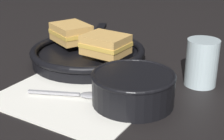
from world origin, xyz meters
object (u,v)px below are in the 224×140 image
skillet (88,54)px  sandwich_near_left (71,33)px  drinking_glass (202,63)px  spoon (82,95)px  soup_bowl (133,86)px  sandwich_near_right (106,44)px

skillet → sandwich_near_left: size_ratio=3.08×
skillet → drinking_glass: bearing=6.4°
spoon → soup_bowl: bearing=-3.8°
skillet → drinking_glass: (0.29, 0.03, 0.03)m
sandwich_near_left → sandwich_near_right: (0.13, -0.03, 0.00)m
soup_bowl → drinking_glass: 0.18m
soup_bowl → drinking_glass: size_ratio=1.59×
soup_bowl → spoon: soup_bowl is taller
spoon → sandwich_near_right: sandwich_near_right is taller
spoon → drinking_glass: drinking_glass is taller
soup_bowl → sandwich_near_left: 0.31m
soup_bowl → drinking_glass: drinking_glass is taller
sandwich_near_left → sandwich_near_right: bearing=-12.5°
skillet → drinking_glass: drinking_glass is taller
drinking_glass → spoon: bearing=-130.5°
sandwich_near_left → skillet: bearing=-11.1°
soup_bowl → spoon: size_ratio=1.09×
sandwich_near_right → drinking_glass: size_ratio=1.01×
spoon → sandwich_near_right: bearing=80.9°
sandwich_near_left → sandwich_near_right: 0.14m
soup_bowl → spoon: bearing=-157.0°
drinking_glass → soup_bowl: bearing=-115.2°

